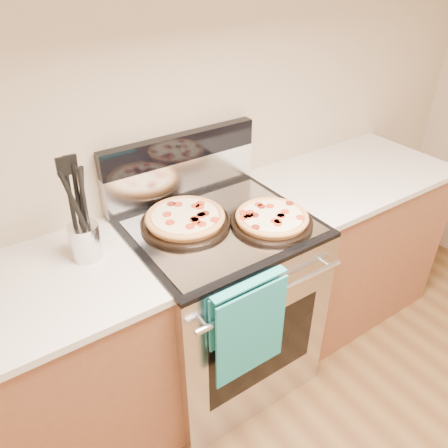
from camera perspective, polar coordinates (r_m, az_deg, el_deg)
wall_back at (r=1.95m, az=-6.64°, el=15.45°), size 4.00×0.00×4.00m
range_body at (r=2.15m, az=-0.55°, el=-10.54°), size 0.76×0.68×0.90m
oven_window at (r=1.97m, az=5.11°, el=-16.07°), size 0.56×0.01×0.40m
cooktop at (r=1.86m, az=-0.62°, el=-0.23°), size 0.76×0.68×0.02m
backsplash_lower at (r=2.04m, az=-5.50°, el=6.07°), size 0.76×0.06×0.18m
backsplash_upper at (r=1.98m, az=-5.73°, el=9.94°), size 0.76×0.06×0.12m
oven_handle at (r=1.70m, az=6.54°, el=-9.12°), size 0.70×0.03×0.03m
dish_towel at (r=1.71m, az=3.16°, el=-13.17°), size 0.32×0.05×0.42m
foil_sheet at (r=1.83m, az=-0.11°, el=-0.31°), size 0.70×0.55×0.01m
cabinet_left at (r=2.00m, az=-23.91°, el=-19.23°), size 1.00×0.62×0.88m
cabinet_right at (r=2.65m, az=15.12°, el=-2.55°), size 1.00×0.62×0.88m
countertop_right at (r=2.42m, az=16.66°, el=6.24°), size 1.02×0.64×0.03m
pepperoni_pizza_back at (r=1.84m, az=-5.08°, el=0.64°), size 0.40×0.40×0.05m
pepperoni_pizza_front at (r=1.85m, az=6.27°, el=0.68°), size 0.36×0.36×0.05m
utensil_crock at (r=1.73m, az=-17.64°, el=-2.17°), size 0.13×0.13×0.14m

